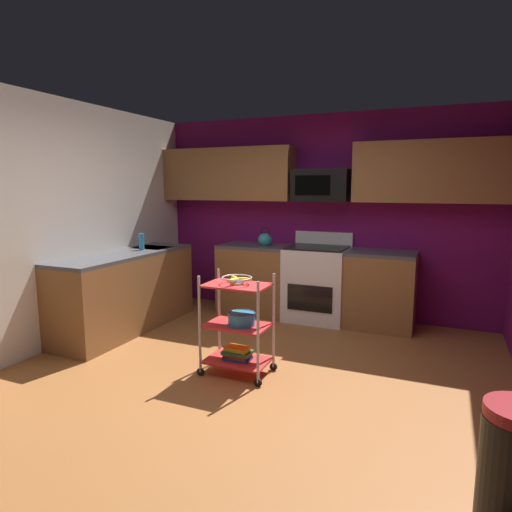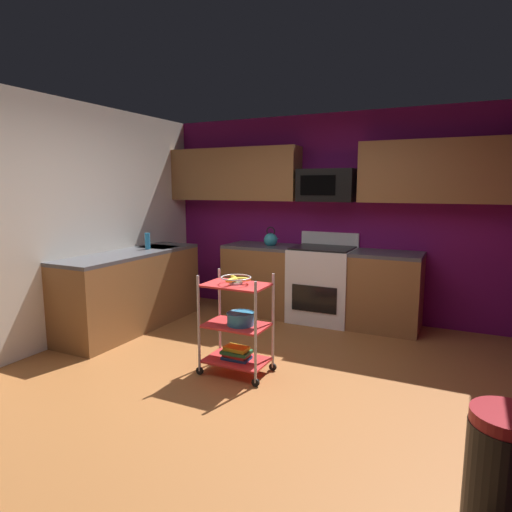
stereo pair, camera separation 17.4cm
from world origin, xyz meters
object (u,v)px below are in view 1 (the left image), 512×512
Objects in this scene: mixing_bowl_large at (242,319)px; dish_soap_bottle at (142,242)px; oven_range at (317,283)px; fruit_bowl at (237,279)px; microwave at (321,185)px; kettle at (265,240)px; rolling_cart at (237,325)px; book_stack at (237,353)px.

mixing_bowl_large is 2.05m from dish_soap_bottle.
dish_soap_bottle reaches higher than mixing_bowl_large.
oven_range is 1.95m from fruit_bowl.
microwave is 2.65× the size of kettle.
rolling_cart is 0.42m from fruit_bowl.
fruit_bowl is 1.96m from kettle.
dish_soap_bottle reaches higher than rolling_cart.
dish_soap_bottle is at bearing 152.39° from book_stack.
oven_range is at bearing 0.31° from kettle.
dish_soap_bottle is at bearing 152.39° from fruit_bowl.
book_stack is (-0.04, 0.00, -0.33)m from mixing_bowl_large.
kettle reaches higher than dish_soap_bottle.
microwave is at bearing 85.26° from mixing_bowl_large.
microwave is 2.78× the size of mixing_bowl_large.
oven_range is 1.91m from rolling_cart.
oven_range is at bearing 83.69° from fruit_bowl.
microwave reaches higher than fruit_bowl.
kettle is (-0.71, -0.00, 0.52)m from oven_range.
dish_soap_bottle is (-1.94, -0.99, 0.54)m from oven_range.
mixing_bowl_large is at bearing -73.84° from kettle.
oven_range is 1.23m from microwave.
book_stack is at bearing 116.57° from fruit_bowl.
kettle reaches higher than mixing_bowl_large.
mixing_bowl_large is at bearing 0.00° from book_stack.
oven_range is 4.04× the size of fruit_bowl.
microwave is at bearing 29.52° from dish_soap_bottle.
rolling_cart is (-0.21, -1.90, -0.03)m from oven_range.
dish_soap_bottle is (-1.73, 0.90, 0.83)m from book_stack.
mixing_bowl_large is (-0.17, -1.90, 0.04)m from oven_range.
fruit_bowl is at bearing -95.97° from microwave.
oven_range is at bearing 27.11° from dish_soap_bottle.
book_stack is at bearing -75.06° from kettle.
rolling_cart is at bearing -96.31° from oven_range.
kettle is at bearing 38.94° from dish_soap_bottle.
kettle is at bearing -179.69° from oven_range.
mixing_bowl_large is at bearing -27.03° from dish_soap_bottle.
oven_range is 0.88m from kettle.
fruit_bowl is (-0.21, -2.00, -0.82)m from microwave.
book_stack is (-0.21, -1.90, -0.29)m from oven_range.
mixing_bowl_large is 0.97× the size of book_stack.
rolling_cart is at bearing -95.97° from microwave.
book_stack is 2.12m from dish_soap_bottle.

